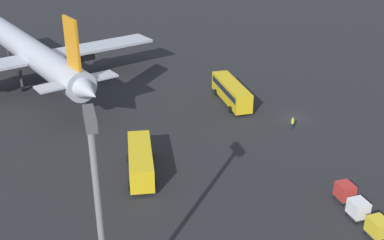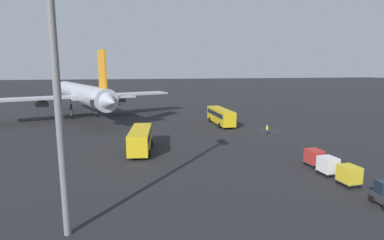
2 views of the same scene
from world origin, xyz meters
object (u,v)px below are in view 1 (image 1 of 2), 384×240
at_px(airplane, 33,53).
at_px(worker_person, 293,123).
at_px(cargo_cart_white, 358,208).
at_px(shuttle_bus_near, 231,91).
at_px(cargo_cart_yellow, 378,227).
at_px(cargo_cart_red, 345,191).
at_px(shuttle_bus_far, 140,160).

xyz_separation_m(airplane, worker_person, (-27.61, -34.68, -4.79)).
xyz_separation_m(airplane, cargo_cart_white, (-48.12, -31.73, -4.47)).
height_order(shuttle_bus_near, cargo_cart_white, shuttle_bus_near).
xyz_separation_m(airplane, cargo_cart_yellow, (-51.23, -31.83, -4.47)).
bearing_deg(cargo_cart_red, shuttle_bus_near, 5.05).
xyz_separation_m(shuttle_bus_far, cargo_cart_yellow, (-17.55, -19.68, -0.71)).
distance_m(worker_person, cargo_cart_yellow, 23.80).
bearing_deg(worker_person, airplane, 51.48).
distance_m(airplane, shuttle_bus_near, 34.06).
bearing_deg(cargo_cart_yellow, shuttle_bus_near, 3.62).
bearing_deg(cargo_cart_white, shuttle_bus_near, 3.80).
bearing_deg(cargo_cart_white, shuttle_bus_far, 53.60).
distance_m(cargo_cart_yellow, cargo_cart_red, 6.23).
relative_size(shuttle_bus_near, worker_person, 6.69).
distance_m(shuttle_bus_near, cargo_cart_white, 31.80).
relative_size(airplane, shuttle_bus_near, 4.06).
bearing_deg(worker_person, cargo_cart_red, 171.73).
relative_size(shuttle_bus_far, cargo_cart_yellow, 4.96).
bearing_deg(cargo_cart_yellow, worker_person, -6.89).
relative_size(shuttle_bus_far, worker_person, 5.91).
height_order(worker_person, cargo_cart_white, cargo_cart_white).
bearing_deg(airplane, shuttle_bus_far, 179.52).
xyz_separation_m(cargo_cart_white, cargo_cart_red, (3.11, -0.42, 0.00)).
bearing_deg(cargo_cart_yellow, shuttle_bus_far, 48.27).
relative_size(cargo_cart_white, cargo_cart_red, 1.00).
xyz_separation_m(shuttle_bus_near, cargo_cart_white, (-31.72, -2.11, -0.78)).
xyz_separation_m(shuttle_bus_near, worker_person, (-11.21, -5.06, -1.10)).
bearing_deg(worker_person, shuttle_bus_far, 105.09).
bearing_deg(airplane, cargo_cart_white, -166.91).
bearing_deg(worker_person, cargo_cart_white, 171.83).
height_order(airplane, shuttle_bus_near, airplane).
xyz_separation_m(worker_person, cargo_cart_yellow, (-23.63, 2.85, 0.32)).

